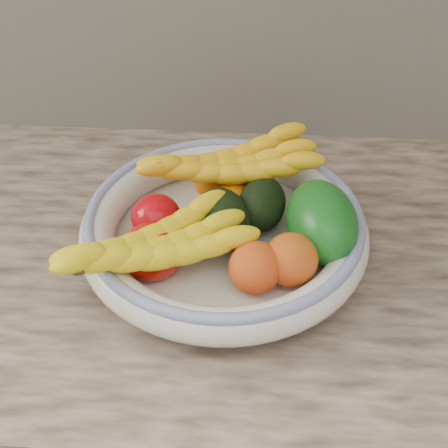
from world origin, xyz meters
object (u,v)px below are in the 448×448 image
fruit_bowl (224,230)px  green_mango (321,222)px  banana_bunch_front (154,250)px  banana_bunch_back (228,169)px

fruit_bowl → green_mango: size_ratio=2.86×
fruit_bowl → banana_bunch_front: bearing=-134.9°
banana_bunch_back → banana_bunch_front: size_ratio=1.00×
green_mango → fruit_bowl: bearing=162.3°
banana_bunch_back → banana_bunch_front: 0.19m
banana_bunch_front → green_mango: bearing=-12.7°
fruit_bowl → banana_bunch_front: 0.12m
banana_bunch_back → banana_bunch_front: (-0.08, -0.17, -0.01)m
green_mango → banana_bunch_front: (-0.21, -0.07, 0.01)m
banana_bunch_back → green_mango: bearing=-53.4°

